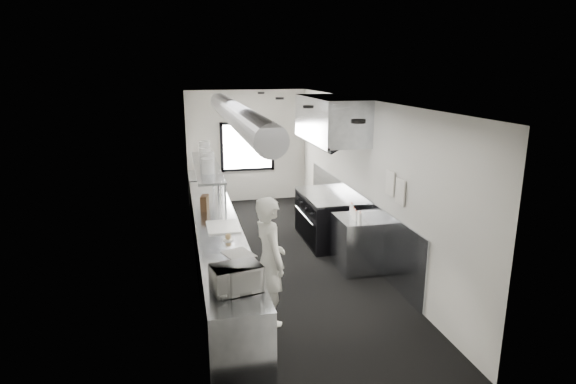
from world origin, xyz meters
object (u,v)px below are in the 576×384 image
bottle_station (356,243)px  knife_block (205,203)px  exhaust_hood (330,119)px  cutting_board (223,227)px  line_cook (270,261)px  small_plate (228,240)px  prep_counter (218,250)px  plate_stack_a (208,166)px  plate_stack_c (205,156)px  plate_stack_d (205,149)px  range (325,218)px  plate_stack_b (208,161)px  squeeze_bottle_e (351,209)px  squeeze_bottle_c (354,214)px  microwave (236,278)px  deli_tub_a (221,285)px  pass_shelf (207,167)px  squeeze_bottle_a (360,218)px  deli_tub_b (215,275)px  squeeze_bottle_d (352,209)px  far_work_table (205,193)px

bottle_station → knife_block: 2.71m
exhaust_hood → cutting_board: size_ratio=3.37×
line_cook → small_plate: 0.92m
prep_counter → plate_stack_a: (-0.07, 0.76, 1.25)m
plate_stack_c → plate_stack_d: (0.03, 0.67, 0.01)m
range → plate_stack_b: plate_stack_b is taller
prep_counter → knife_block: 1.01m
plate_stack_b → squeeze_bottle_e: (2.33, -1.01, -0.74)m
prep_counter → knife_block: knife_block is taller
exhaust_hood → plate_stack_a: 2.45m
plate_stack_a → squeeze_bottle_c: bearing=-23.9°
microwave → plate_stack_c: bearing=78.6°
prep_counter → deli_tub_a: bearing=-93.8°
bottle_station → squeeze_bottle_e: (-0.02, 0.25, 0.54)m
line_cook → deli_tub_a: line_cook is taller
plate_stack_a → deli_tub_a: bearing=-91.7°
range → deli_tub_a: bearing=-123.6°
prep_counter → plate_stack_d: bearing=90.8°
bottle_station → plate_stack_a: (-2.37, 0.96, 1.25)m
pass_shelf → squeeze_bottle_a: bearing=-41.5°
bottle_station → cutting_board: cutting_board is taller
plate_stack_b → plate_stack_c: (-0.01, 0.54, -0.00)m
cutting_board → plate_stack_b: (-0.12, 1.24, 0.82)m
small_plate → plate_stack_c: (-0.15, 2.37, 0.82)m
small_plate → knife_block: size_ratio=0.59×
deli_tub_b → squeeze_bottle_e: size_ratio=0.75×
deli_tub_b → squeeze_bottle_d: bearing=39.6°
microwave → plate_stack_a: (-0.08, 3.17, 0.65)m
far_work_table → deli_tub_a: (-0.16, -6.03, 0.50)m
deli_tub_a → squeeze_bottle_d: squeeze_bottle_d is taller
range → knife_block: (-2.33, -0.38, 0.56)m
exhaust_hood → prep_counter: size_ratio=0.37×
microwave → plate_stack_b: 3.53m
exhaust_hood → pass_shelf: bearing=172.5°
plate_stack_d → squeeze_bottle_a: (2.25, -2.77, -0.74)m
exhaust_hood → line_cook: exhaust_hood is taller
prep_counter → deli_tub_b: size_ratio=44.50×
squeeze_bottle_d → squeeze_bottle_a: bearing=-95.7°
cutting_board → squeeze_bottle_e: (2.21, 0.23, 0.08)m
small_plate → cutting_board: (-0.02, 0.59, 0.00)m
microwave → plate_stack_a: size_ratio=1.94×
pass_shelf → far_work_table: bearing=88.9°
cutting_board → plate_stack_b: bearing=95.6°
prep_counter → plate_stack_a: size_ratio=23.16×
deli_tub_a → cutting_board: 2.16m
exhaust_hood → deli_tub_b: size_ratio=16.32×
cutting_board → squeeze_bottle_d: size_ratio=3.33×
plate_stack_a → squeeze_bottle_d: 2.56m
plate_stack_c → plate_stack_d: plate_stack_d is taller
squeeze_bottle_a → small_plate: bearing=-172.7°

